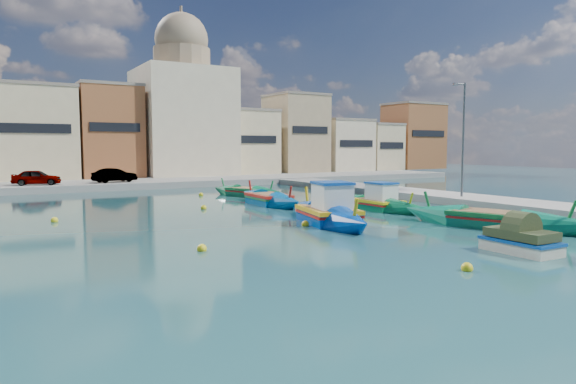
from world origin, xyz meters
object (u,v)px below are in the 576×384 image
object	(u,v)px
church_block	(183,107)
luzzu_cyan_mid	(269,200)
luzzu_turquoise_cabin	(376,204)
luzzu_green	(246,193)
tender_near	(521,242)
quay_street_lamp	(463,139)
luzzu_blue_south	(493,222)
luzzu_blue_cabin	(329,215)

from	to	relation	value
church_block	luzzu_cyan_mid	xyz separation A→B (m)	(-3.76, -27.69, -8.15)
luzzu_turquoise_cabin	church_block	bearing A→B (deg)	90.90
luzzu_green	tender_near	xyz separation A→B (m)	(-0.93, -24.40, 0.16)
church_block	quay_street_lamp	world-z (taller)	church_block
tender_near	luzzu_turquoise_cabin	bearing A→B (deg)	72.58
luzzu_cyan_mid	tender_near	xyz separation A→B (m)	(0.35, -18.39, 0.14)
luzzu_cyan_mid	luzzu_green	bearing A→B (deg)	77.92
luzzu_cyan_mid	tender_near	world-z (taller)	luzzu_cyan_mid
quay_street_lamp	luzzu_blue_south	xyz separation A→B (m)	(-6.75, -7.72, -4.05)
luzzu_turquoise_cabin	luzzu_blue_cabin	xyz separation A→B (m)	(-5.75, -3.13, 0.08)
quay_street_lamp	luzzu_blue_cabin	size ratio (longest dim) A/B	0.86
church_block	luzzu_blue_south	distance (m)	42.51
luzzu_green	luzzu_blue_south	bearing A→B (deg)	-81.02
tender_near	luzzu_cyan_mid	bearing A→B (deg)	91.10
luzzu_turquoise_cabin	tender_near	world-z (taller)	luzzu_turquoise_cabin
luzzu_blue_cabin	tender_near	xyz separation A→B (m)	(1.82, -9.41, 0.01)
church_block	luzzu_turquoise_cabin	xyz separation A→B (m)	(0.53, -33.54, -8.09)
luzzu_blue_south	tender_near	distance (m)	5.99
luzzu_blue_cabin	luzzu_cyan_mid	size ratio (longest dim) A/B	1.10
luzzu_green	quay_street_lamp	bearing A→B (deg)	-51.17
church_block	luzzu_green	size ratio (longest dim) A/B	2.62
luzzu_cyan_mid	luzzu_blue_south	distance (m)	14.72
quay_street_lamp	luzzu_blue_south	bearing A→B (deg)	-131.16
church_block	quay_street_lamp	size ratio (longest dim) A/B	2.39
luzzu_green	tender_near	distance (m)	24.42
quay_street_lamp	luzzu_blue_south	size ratio (longest dim) A/B	0.84
luzzu_blue_cabin	tender_near	distance (m)	9.58
luzzu_green	tender_near	size ratio (longest dim) A/B	2.71
tender_near	luzzu_blue_cabin	bearing A→B (deg)	100.94
quay_street_lamp	luzzu_blue_cabin	distance (m)	13.54
luzzu_cyan_mid	tender_near	size ratio (longest dim) A/B	3.16
quay_street_lamp	luzzu_turquoise_cabin	world-z (taller)	quay_street_lamp
luzzu_cyan_mid	luzzu_green	size ratio (longest dim) A/B	1.17
church_block	luzzu_blue_cabin	xyz separation A→B (m)	(-5.23, -36.67, -8.02)
luzzu_cyan_mid	church_block	bearing A→B (deg)	82.26
church_block	luzzu_green	world-z (taller)	church_block
church_block	luzzu_turquoise_cabin	size ratio (longest dim) A/B	2.33
luzzu_cyan_mid	luzzu_blue_south	xyz separation A→B (m)	(4.46, -14.03, 0.02)
luzzu_cyan_mid	quay_street_lamp	bearing A→B (deg)	-29.39
luzzu_blue_south	church_block	bearing A→B (deg)	90.95
church_block	luzzu_cyan_mid	bearing A→B (deg)	-97.74
quay_street_lamp	luzzu_green	size ratio (longest dim) A/B	1.10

